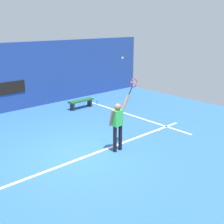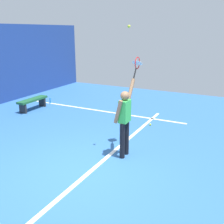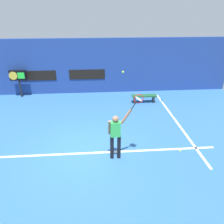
{
  "view_description": "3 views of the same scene",
  "coord_description": "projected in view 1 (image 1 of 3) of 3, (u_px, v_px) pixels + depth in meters",
  "views": [
    {
      "loc": [
        -5.08,
        -7.22,
        4.25
      ],
      "look_at": [
        1.35,
        -0.06,
        1.23
      ],
      "focal_mm": 45.86,
      "sensor_mm": 36.0,
      "label": 1
    },
    {
      "loc": [
        -4.56,
        -3.17,
        3.08
      ],
      "look_at": [
        1.15,
        -0.23,
        1.12
      ],
      "focal_mm": 42.94,
      "sensor_mm": 36.0,
      "label": 2
    },
    {
      "loc": [
        0.5,
        -7.06,
        4.92
      ],
      "look_at": [
        1.06,
        0.16,
        1.48
      ],
      "focal_mm": 35.19,
      "sensor_mm": 36.0,
      "label": 3
    }
  ],
  "objects": [
    {
      "name": "water_bottle",
      "position": [
        97.0,
        102.0,
        15.48
      ],
      "size": [
        0.07,
        0.07,
        0.24
      ],
      "primitive_type": "cylinder",
      "color": "#338CD8",
      "rests_on": "ground_plane"
    },
    {
      "name": "tennis_player",
      "position": [
        118.0,
        123.0,
        9.63
      ],
      "size": [
        0.79,
        0.31,
        1.93
      ],
      "color": "black",
      "rests_on": "ground_plane"
    },
    {
      "name": "tennis_racket",
      "position": [
        133.0,
        84.0,
        9.71
      ],
      "size": [
        0.47,
        0.27,
        0.6
      ],
      "color": "black"
    },
    {
      "name": "spare_ball",
      "position": [
        159.0,
        131.0,
        11.61
      ],
      "size": [
        0.07,
        0.07,
        0.07
      ],
      "primitive_type": "sphere",
      "color": "#CCE033",
      "rests_on": "ground_plane"
    },
    {
      "name": "court_bench",
      "position": [
        81.0,
        102.0,
        14.74
      ],
      "size": [
        1.4,
        0.36,
        0.45
      ],
      "color": "#1E592D",
      "rests_on": "ground_plane"
    },
    {
      "name": "court_sideline",
      "position": [
        129.0,
        114.0,
        13.79
      ],
      "size": [
        0.1,
        7.0,
        0.01
      ],
      "primitive_type": "cube",
      "color": "white",
      "rests_on": "ground_plane"
    },
    {
      "name": "back_wall",
      "position": [
        1.0,
        79.0,
        13.67
      ],
      "size": [
        18.0,
        0.2,
        3.35
      ],
      "primitive_type": "cube",
      "color": "navy",
      "rests_on": "ground_plane"
    },
    {
      "name": "ground_plane",
      "position": [
        81.0,
        154.0,
        9.63
      ],
      "size": [
        18.0,
        18.0,
        0.0
      ],
      "primitive_type": "plane",
      "color": "#2D609E"
    },
    {
      "name": "tennis_ball",
      "position": [
        122.0,
        58.0,
        9.13
      ],
      "size": [
        0.07,
        0.07,
        0.07
      ],
      "primitive_type": "sphere",
      "color": "#CCE033"
    },
    {
      "name": "sponsor_banner_center",
      "position": [
        3.0,
        89.0,
        13.72
      ],
      "size": [
        2.2,
        0.03,
        0.6
      ],
      "primitive_type": "cube",
      "color": "black"
    },
    {
      "name": "court_baseline",
      "position": [
        86.0,
        157.0,
        9.45
      ],
      "size": [
        10.0,
        0.1,
        0.01
      ],
      "primitive_type": "cube",
      "color": "white",
      "rests_on": "ground_plane"
    }
  ]
}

